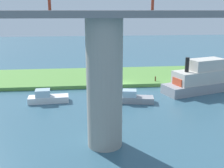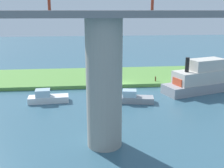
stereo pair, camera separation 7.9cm
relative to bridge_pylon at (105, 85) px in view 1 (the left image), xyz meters
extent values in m
plane|color=#386075|center=(-3.80, -16.68, -5.17)|extent=(160.00, 160.00, 0.00)
cube|color=#5B9342|center=(-3.80, -22.68, -4.92)|extent=(80.00, 12.00, 0.50)
cylinder|color=#9E998E|center=(0.00, 0.00, 0.00)|extent=(2.84, 2.84, 10.34)
cube|color=slate|center=(0.00, 0.00, 5.42)|extent=(57.73, 4.00, 0.50)
cylinder|color=#2D334C|center=(-0.06, -18.64, -4.40)|extent=(0.29, 0.29, 0.55)
cylinder|color=blue|center=(-0.06, -18.64, -3.82)|extent=(0.40, 0.40, 0.60)
sphere|color=tan|center=(-0.06, -18.64, -3.40)|extent=(0.24, 0.24, 0.24)
cylinder|color=brown|center=(-9.04, -18.11, -4.32)|extent=(0.20, 0.20, 0.71)
cube|color=#99999E|center=(-13.66, -13.70, -4.53)|extent=(10.08, 5.94, 1.28)
cube|color=beige|center=(-14.17, -13.86, -3.05)|extent=(8.16, 5.06, 1.70)
cube|color=beige|center=(-14.88, -14.09, -1.45)|extent=(5.29, 3.76, 1.49)
cylinder|color=black|center=(-11.84, -13.12, -1.24)|extent=(0.53, 0.53, 1.91)
cube|color=#D84C2D|center=(-11.23, -12.93, -3.42)|extent=(2.20, 2.34, 0.96)
cube|color=white|center=(5.97, -11.50, -4.80)|extent=(4.91, 2.06, 0.75)
cube|color=silver|center=(6.61, -11.45, -4.00)|extent=(1.82, 1.49, 0.85)
cube|color=#99999E|center=(-4.42, -10.33, -4.81)|extent=(4.80, 2.44, 0.71)
cube|color=silver|center=(-3.82, -10.44, -4.05)|extent=(1.86, 1.58, 0.81)
sphere|color=orange|center=(-1.68, -5.07, -4.92)|extent=(0.50, 0.50, 0.50)
camera|label=1|loc=(1.57, 20.59, 5.74)|focal=43.70mm
camera|label=2|loc=(1.49, 20.60, 5.74)|focal=43.70mm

